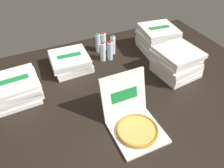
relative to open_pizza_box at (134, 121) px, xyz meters
The scene contains 11 objects.
ground_plane 0.32m from the open_pizza_box, 90.58° to the left, with size 3.20×2.40×0.02m, color black.
open_pizza_box is the anchor object (origin of this frame).
pizza_stack_center_near 0.85m from the open_pizza_box, 31.25° to the left, with size 0.44×0.44×0.28m.
pizza_stack_left_mid 1.08m from the open_pizza_box, 136.23° to the left, with size 0.42×0.41×0.20m.
pizza_stack_center_far 1.01m from the open_pizza_box, 102.62° to the left, with size 0.41×0.40×0.16m.
pizza_stack_right_far 1.25m from the open_pizza_box, 48.38° to the left, with size 0.43×0.44×0.28m.
water_bottle_0 0.99m from the open_pizza_box, 76.50° to the left, with size 0.06×0.06×0.23m.
water_bottle_1 1.11m from the open_pizza_box, 73.69° to the left, with size 0.06×0.06×0.23m.
water_bottle_2 1.20m from the open_pizza_box, 78.29° to the left, with size 0.06×0.06×0.23m.
water_bottle_3 0.99m from the open_pizza_box, 81.13° to the left, with size 0.06×0.06×0.23m.
water_bottle_4 1.19m from the open_pizza_box, 81.57° to the left, with size 0.06×0.06×0.23m.
Camera 1 is at (-0.63, -1.26, 1.41)m, focal length 35.46 mm.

